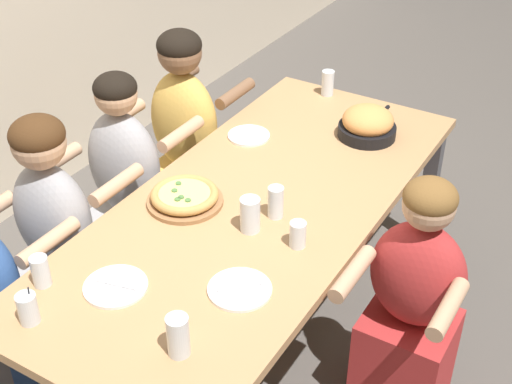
# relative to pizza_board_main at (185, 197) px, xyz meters

# --- Properties ---
(ground_plane) EXTENTS (18.00, 18.00, 0.00)m
(ground_plane) POSITION_rel_pizza_board_main_xyz_m (0.15, -0.24, -0.78)
(ground_plane) COLOR #514C47
(ground_plane) RESTS_ON ground
(dining_table) EXTENTS (2.20, 0.94, 0.75)m
(dining_table) POSITION_rel_pizza_board_main_xyz_m (0.15, -0.24, -0.10)
(dining_table) COLOR tan
(dining_table) RESTS_ON ground
(pizza_board_main) EXTENTS (0.31, 0.31, 0.06)m
(pizza_board_main) POSITION_rel_pizza_board_main_xyz_m (0.00, 0.00, 0.00)
(pizza_board_main) COLOR #996B42
(pizza_board_main) RESTS_ON dining_table
(skillet_bowl) EXTENTS (0.39, 0.27, 0.15)m
(skillet_bowl) POSITION_rel_pizza_board_main_xyz_m (0.87, -0.40, 0.03)
(skillet_bowl) COLOR black
(skillet_bowl) RESTS_ON dining_table
(empty_plate_a) EXTENTS (0.22, 0.22, 0.02)m
(empty_plate_a) POSITION_rel_pizza_board_main_xyz_m (-0.54, -0.09, -0.02)
(empty_plate_a) COLOR white
(empty_plate_a) RESTS_ON dining_table
(empty_plate_b) EXTENTS (0.22, 0.22, 0.02)m
(empty_plate_b) POSITION_rel_pizza_board_main_xyz_m (-0.33, -0.46, -0.02)
(empty_plate_b) COLOR white
(empty_plate_b) RESTS_ON dining_table
(empty_plate_c) EXTENTS (0.19, 0.19, 0.02)m
(empty_plate_c) POSITION_rel_pizza_board_main_xyz_m (0.59, 0.06, -0.02)
(empty_plate_c) COLOR white
(empty_plate_c) RESTS_ON dining_table
(cocktail_glass_blue) EXTENTS (0.07, 0.07, 0.13)m
(cocktail_glass_blue) POSITION_rel_pizza_board_main_xyz_m (-0.80, 0.04, 0.02)
(cocktail_glass_blue) COLOR silver
(cocktail_glass_blue) RESTS_ON dining_table
(drinking_glass_a) EXTENTS (0.06, 0.06, 0.13)m
(drinking_glass_a) POSITION_rel_pizza_board_main_xyz_m (1.17, -0.06, 0.03)
(drinking_glass_a) COLOR silver
(drinking_glass_a) RESTS_ON dining_table
(drinking_glass_b) EXTENTS (0.06, 0.06, 0.10)m
(drinking_glass_b) POSITION_rel_pizza_board_main_xyz_m (-0.01, -0.52, 0.02)
(drinking_glass_b) COLOR silver
(drinking_glass_b) RESTS_ON dining_table
(drinking_glass_c) EXTENTS (0.06, 0.06, 0.11)m
(drinking_glass_c) POSITION_rel_pizza_board_main_xyz_m (-0.65, 0.13, 0.02)
(drinking_glass_c) COLOR silver
(drinking_glass_c) RESTS_ON dining_table
(drinking_glass_d) EXTENTS (0.06, 0.06, 0.13)m
(drinking_glass_d) POSITION_rel_pizza_board_main_xyz_m (0.11, -0.35, 0.04)
(drinking_glass_d) COLOR silver
(drinking_glass_d) RESTS_ON dining_table
(drinking_glass_e) EXTENTS (0.08, 0.08, 0.14)m
(drinking_glass_e) POSITION_rel_pizza_board_main_xyz_m (-0.02, -0.32, 0.03)
(drinking_glass_e) COLOR silver
(drinking_glass_e) RESTS_ON dining_table
(drinking_glass_f) EXTENTS (0.07, 0.07, 0.14)m
(drinking_glass_f) POSITION_rel_pizza_board_main_xyz_m (-0.66, -0.45, 0.03)
(drinking_glass_f) COLOR silver
(drinking_glass_f) RESTS_ON dining_table
(diner_far_center) EXTENTS (0.51, 0.40, 1.15)m
(diner_far_center) POSITION_rel_pizza_board_main_xyz_m (0.16, 0.45, -0.26)
(diner_far_center) COLOR #99999E
(diner_far_center) RESTS_ON ground
(diner_near_center) EXTENTS (0.51, 0.40, 1.08)m
(diner_near_center) POSITION_rel_pizza_board_main_xyz_m (0.14, -0.93, -0.29)
(diner_near_center) COLOR #B22D2D
(diner_near_center) RESTS_ON ground
(diner_far_midleft) EXTENTS (0.51, 0.40, 1.15)m
(diner_far_midleft) POSITION_rel_pizza_board_main_xyz_m (-0.29, 0.45, -0.24)
(diner_far_midleft) COLOR #99999E
(diner_far_midleft) RESTS_ON ground
(diner_far_midright) EXTENTS (0.51, 0.40, 1.18)m
(diner_far_midright) POSITION_rel_pizza_board_main_xyz_m (0.62, 0.45, -0.23)
(diner_far_midright) COLOR gold
(diner_far_midright) RESTS_ON ground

